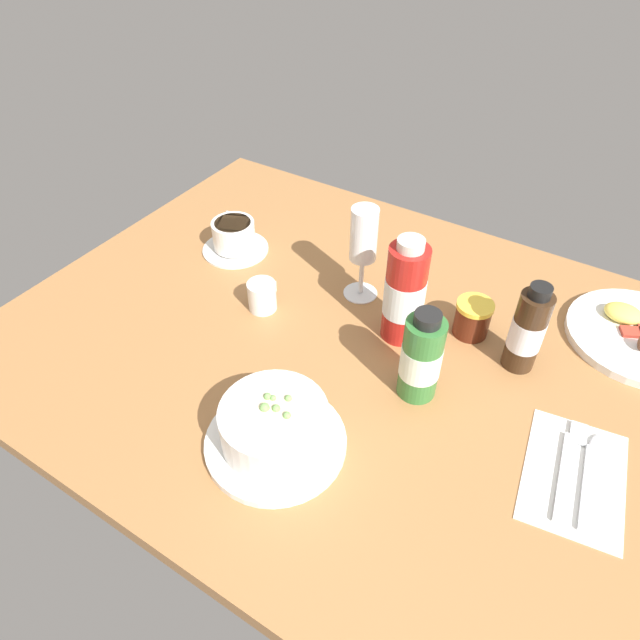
{
  "coord_description": "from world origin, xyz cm",
  "views": [
    {
      "loc": [
        31.16,
        -57.9,
        63.89
      ],
      "look_at": [
        -3.11,
        -3.43,
        5.67
      ],
      "focal_mm": 31.75,
      "sensor_mm": 36.0,
      "label": 1
    }
  ],
  "objects_px": {
    "coffee_cup": "(234,237)",
    "creamer_jug": "(263,295)",
    "jam_jar": "(473,318)",
    "sauce_bottle_red": "(405,293)",
    "breakfast_plate": "(639,335)",
    "sauce_bottle_green": "(421,358)",
    "cutlery_setting": "(576,473)",
    "sauce_bottle_brown": "(527,331)",
    "porridge_bowl": "(275,428)",
    "wine_glass": "(364,240)"
  },
  "relations": [
    {
      "from": "cutlery_setting",
      "to": "coffee_cup",
      "type": "distance_m",
      "value": 0.71
    },
    {
      "from": "sauce_bottle_green",
      "to": "breakfast_plate",
      "type": "height_order",
      "value": "sauce_bottle_green"
    },
    {
      "from": "wine_glass",
      "to": "breakfast_plate",
      "type": "xyz_separation_m",
      "value": [
        0.44,
        0.14,
        -0.1
      ]
    },
    {
      "from": "wine_glass",
      "to": "sauce_bottle_red",
      "type": "distance_m",
      "value": 0.12
    },
    {
      "from": "coffee_cup",
      "to": "jam_jar",
      "type": "distance_m",
      "value": 0.47
    },
    {
      "from": "coffee_cup",
      "to": "breakfast_plate",
      "type": "xyz_separation_m",
      "value": [
        0.71,
        0.15,
        -0.02
      ]
    },
    {
      "from": "porridge_bowl",
      "to": "creamer_jug",
      "type": "distance_m",
      "value": 0.29
    },
    {
      "from": "porridge_bowl",
      "to": "breakfast_plate",
      "type": "distance_m",
      "value": 0.61
    },
    {
      "from": "sauce_bottle_red",
      "to": "cutlery_setting",
      "type": "bearing_deg",
      "value": -20.66
    },
    {
      "from": "cutlery_setting",
      "to": "coffee_cup",
      "type": "xyz_separation_m",
      "value": [
        -0.69,
        0.16,
        0.03
      ]
    },
    {
      "from": "coffee_cup",
      "to": "jam_jar",
      "type": "xyz_separation_m",
      "value": [
        0.47,
        0.02,
        0.0
      ]
    },
    {
      "from": "sauce_bottle_brown",
      "to": "wine_glass",
      "type": "bearing_deg",
      "value": 176.0
    },
    {
      "from": "porridge_bowl",
      "to": "sauce_bottle_brown",
      "type": "xyz_separation_m",
      "value": [
        0.23,
        0.32,
        0.03
      ]
    },
    {
      "from": "porridge_bowl",
      "to": "sauce_bottle_red",
      "type": "distance_m",
      "value": 0.29
    },
    {
      "from": "creamer_jug",
      "to": "sauce_bottle_red",
      "type": "bearing_deg",
      "value": 16.25
    },
    {
      "from": "creamer_jug",
      "to": "sauce_bottle_red",
      "type": "xyz_separation_m",
      "value": [
        0.23,
        0.07,
        0.06
      ]
    },
    {
      "from": "cutlery_setting",
      "to": "creamer_jug",
      "type": "relative_size",
      "value": 3.42
    },
    {
      "from": "cutlery_setting",
      "to": "creamer_jug",
      "type": "xyz_separation_m",
      "value": [
        -0.54,
        0.05,
        0.02
      ]
    },
    {
      "from": "cutlery_setting",
      "to": "sauce_bottle_green",
      "type": "xyz_separation_m",
      "value": [
        -0.24,
        0.02,
        0.07
      ]
    },
    {
      "from": "cutlery_setting",
      "to": "wine_glass",
      "type": "distance_m",
      "value": 0.46
    },
    {
      "from": "sauce_bottle_brown",
      "to": "porridge_bowl",
      "type": "bearing_deg",
      "value": -125.24
    },
    {
      "from": "creamer_jug",
      "to": "sauce_bottle_brown",
      "type": "distance_m",
      "value": 0.43
    },
    {
      "from": "sauce_bottle_red",
      "to": "breakfast_plate",
      "type": "xyz_separation_m",
      "value": [
        0.33,
        0.19,
        -0.08
      ]
    },
    {
      "from": "cutlery_setting",
      "to": "sauce_bottle_brown",
      "type": "relative_size",
      "value": 1.31
    },
    {
      "from": "wine_glass",
      "to": "creamer_jug",
      "type": "bearing_deg",
      "value": -134.98
    },
    {
      "from": "creamer_jug",
      "to": "jam_jar",
      "type": "height_order",
      "value": "jam_jar"
    },
    {
      "from": "sauce_bottle_red",
      "to": "sauce_bottle_brown",
      "type": "height_order",
      "value": "sauce_bottle_red"
    },
    {
      "from": "coffee_cup",
      "to": "sauce_bottle_brown",
      "type": "height_order",
      "value": "sauce_bottle_brown"
    },
    {
      "from": "coffee_cup",
      "to": "sauce_bottle_red",
      "type": "height_order",
      "value": "sauce_bottle_red"
    },
    {
      "from": "creamer_jug",
      "to": "sauce_bottle_green",
      "type": "distance_m",
      "value": 0.31
    },
    {
      "from": "cutlery_setting",
      "to": "creamer_jug",
      "type": "height_order",
      "value": "creamer_jug"
    },
    {
      "from": "porridge_bowl",
      "to": "breakfast_plate",
      "type": "xyz_separation_m",
      "value": [
        0.38,
        0.48,
        -0.03
      ]
    },
    {
      "from": "coffee_cup",
      "to": "wine_glass",
      "type": "height_order",
      "value": "wine_glass"
    },
    {
      "from": "creamer_jug",
      "to": "breakfast_plate",
      "type": "bearing_deg",
      "value": 24.96
    },
    {
      "from": "coffee_cup",
      "to": "sauce_bottle_green",
      "type": "xyz_separation_m",
      "value": [
        0.45,
        -0.14,
        0.04
      ]
    },
    {
      "from": "coffee_cup",
      "to": "sauce_bottle_red",
      "type": "relative_size",
      "value": 0.69
    },
    {
      "from": "coffee_cup",
      "to": "sauce_bottle_red",
      "type": "xyz_separation_m",
      "value": [
        0.38,
        -0.04,
        0.06
      ]
    },
    {
      "from": "porridge_bowl",
      "to": "cutlery_setting",
      "type": "bearing_deg",
      "value": 25.54
    },
    {
      "from": "coffee_cup",
      "to": "creamer_jug",
      "type": "bearing_deg",
      "value": -36.5
    },
    {
      "from": "cutlery_setting",
      "to": "sauce_bottle_green",
      "type": "bearing_deg",
      "value": 175.25
    },
    {
      "from": "coffee_cup",
      "to": "breakfast_plate",
      "type": "height_order",
      "value": "coffee_cup"
    },
    {
      "from": "cutlery_setting",
      "to": "jam_jar",
      "type": "height_order",
      "value": "jam_jar"
    },
    {
      "from": "porridge_bowl",
      "to": "creamer_jug",
      "type": "bearing_deg",
      "value": 129.78
    },
    {
      "from": "porridge_bowl",
      "to": "jam_jar",
      "type": "distance_m",
      "value": 0.38
    },
    {
      "from": "jam_jar",
      "to": "sauce_bottle_red",
      "type": "xyz_separation_m",
      "value": [
        -0.1,
        -0.06,
        0.05
      ]
    },
    {
      "from": "coffee_cup",
      "to": "sauce_bottle_red",
      "type": "bearing_deg",
      "value": -6.68
    },
    {
      "from": "jam_jar",
      "to": "sauce_bottle_green",
      "type": "height_order",
      "value": "sauce_bottle_green"
    },
    {
      "from": "coffee_cup",
      "to": "sauce_bottle_brown",
      "type": "relative_size",
      "value": 0.84
    },
    {
      "from": "cutlery_setting",
      "to": "sauce_bottle_red",
      "type": "height_order",
      "value": "sauce_bottle_red"
    },
    {
      "from": "wine_glass",
      "to": "sauce_bottle_red",
      "type": "relative_size",
      "value": 0.93
    }
  ]
}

